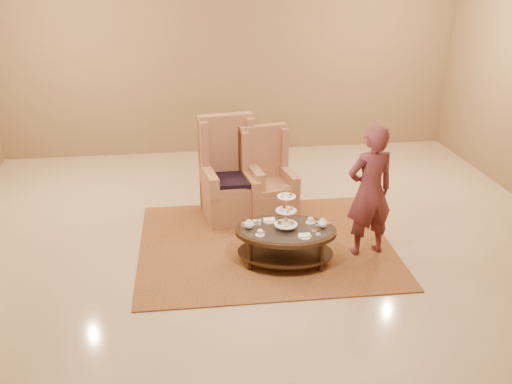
{
  "coord_description": "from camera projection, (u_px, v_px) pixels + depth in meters",
  "views": [
    {
      "loc": [
        -0.91,
        -5.98,
        3.36
      ],
      "look_at": [
        -0.06,
        0.2,
        0.74
      ],
      "focal_mm": 40.0,
      "sensor_mm": 36.0,
      "label": 1
    }
  ],
  "objects": [
    {
      "name": "armchair_right",
      "position": [
        267.0,
        186.0,
        7.82
      ],
      "size": [
        0.76,
        0.78,
        1.22
      ],
      "rotation": [
        0.0,
        0.0,
        0.17
      ],
      "color": "#B17753",
      "rests_on": "ground"
    },
    {
      "name": "armchair_left",
      "position": [
        230.0,
        183.0,
        7.77
      ],
      "size": [
        0.84,
        0.86,
        1.37
      ],
      "rotation": [
        0.0,
        0.0,
        0.14
      ],
      "color": "#B17753",
      "rests_on": "ground"
    },
    {
      "name": "rug",
      "position": [
        265.0,
        244.0,
        7.1
      ],
      "size": [
        3.12,
        2.62,
        0.02
      ],
      "rotation": [
        0.0,
        0.0,
        -0.01
      ],
      "color": "olive",
      "rests_on": "ground"
    },
    {
      "name": "tea_table",
      "position": [
        286.0,
        235.0,
        6.57
      ],
      "size": [
        1.3,
        1.01,
        0.98
      ],
      "rotation": [
        0.0,
        0.0,
        -0.18
      ],
      "color": "black",
      "rests_on": "ground"
    },
    {
      "name": "wall_back",
      "position": [
        230.0,
        54.0,
        9.86
      ],
      "size": [
        8.0,
        0.04,
        3.5
      ],
      "primitive_type": "cube",
      "color": "#937350",
      "rests_on": "ground"
    },
    {
      "name": "ceiling",
      "position": [
        263.0,
        254.0,
        6.88
      ],
      "size": [
        8.0,
        8.0,
        0.02
      ],
      "primitive_type": "cube",
      "color": "silver",
      "rests_on": "ground"
    },
    {
      "name": "ground",
      "position": [
        263.0,
        254.0,
        6.88
      ],
      "size": [
        8.0,
        8.0,
        0.0
      ],
      "primitive_type": "plane",
      "color": "beige",
      "rests_on": "ground"
    },
    {
      "name": "person",
      "position": [
        370.0,
        192.0,
        6.61
      ],
      "size": [
        0.65,
        0.49,
        1.61
      ],
      "rotation": [
        0.0,
        0.0,
        3.33
      ],
      "color": "#5B272C",
      "rests_on": "ground"
    }
  ]
}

